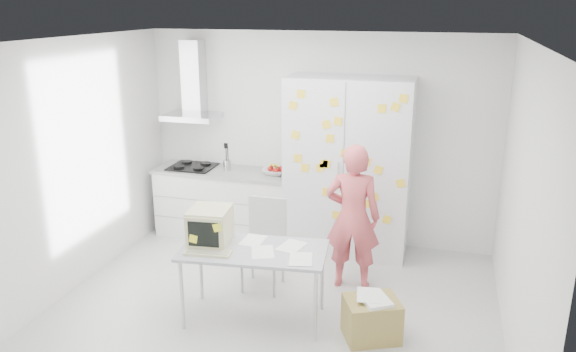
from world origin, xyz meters
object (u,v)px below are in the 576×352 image
(person, at_px, (353,217))
(chair, at_px, (265,238))
(desk, at_px, (226,237))
(cardboard_box, at_px, (372,318))

(person, xyz_separation_m, chair, (-0.93, -0.23, -0.25))
(desk, relative_size, chair, 1.49)
(desk, bearing_deg, cardboard_box, -7.55)
(desk, xyz_separation_m, cardboard_box, (1.45, -0.03, -0.64))
(cardboard_box, bearing_deg, person, 110.58)
(desk, distance_m, chair, 0.78)
(desk, bearing_deg, person, 34.19)
(desk, height_order, cardboard_box, desk)
(person, xyz_separation_m, desk, (-1.09, -0.94, 0.03))
(person, height_order, desk, person)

